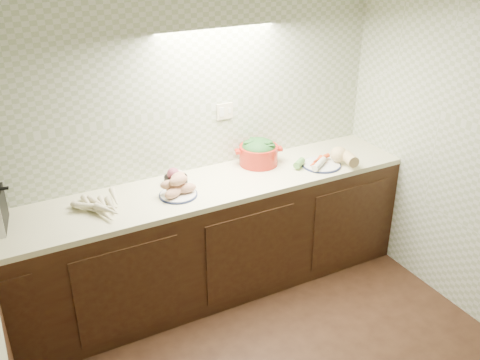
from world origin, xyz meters
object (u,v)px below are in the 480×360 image
onion_bowl (175,178)px  veg_plate (329,159)px  parsnip_pile (98,208)px  dutch_oven (259,152)px  sweet_potato_plate (177,187)px

onion_bowl → veg_plate: veg_plate is taller
parsnip_pile → onion_bowl: onion_bowl is taller
parsnip_pile → dutch_oven: 1.30m
onion_bowl → dutch_oven: dutch_oven is taller
dutch_oven → veg_plate: bearing=-11.8°
veg_plate → parsnip_pile: bearing=176.9°
onion_bowl → veg_plate: (1.17, -0.24, 0.00)m
onion_bowl → parsnip_pile: bearing=-166.3°
sweet_potato_plate → veg_plate: size_ratio=0.54×
parsnip_pile → sweet_potato_plate: sweet_potato_plate is taller
parsnip_pile → veg_plate: 1.76m
sweet_potato_plate → veg_plate: bearing=-3.5°
onion_bowl → dutch_oven: 0.70m
onion_bowl → sweet_potato_plate: bearing=-107.1°
parsnip_pile → onion_bowl: (0.59, 0.14, 0.02)m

